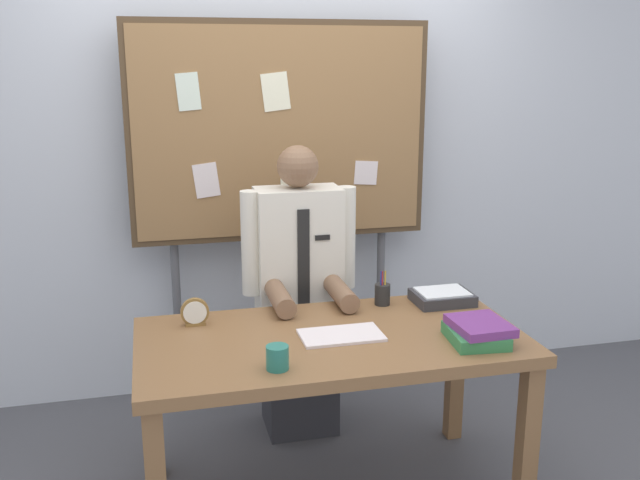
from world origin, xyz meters
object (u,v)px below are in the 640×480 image
(person, at_px, (299,303))
(desk, at_px, (331,356))
(coffee_mug, at_px, (277,358))
(open_notebook, at_px, (341,335))
(desk_clock, at_px, (195,313))
(bulletin_board, at_px, (281,137))
(pen_holder, at_px, (382,294))
(paper_tray, at_px, (442,297))
(book_stack, at_px, (477,332))

(person, bearing_deg, desk, -90.00)
(coffee_mug, bearing_deg, open_notebook, 38.29)
(open_notebook, bearing_deg, desk_clock, 154.44)
(bulletin_board, height_order, pen_holder, bulletin_board)
(person, distance_m, pen_holder, 0.45)
(person, height_order, paper_tray, person)
(desk, distance_m, book_stack, 0.59)
(bulletin_board, distance_m, open_notebook, 1.24)
(open_notebook, bearing_deg, paper_tray, 26.65)
(person, bearing_deg, coffee_mug, -107.13)
(desk, distance_m, pen_holder, 0.46)
(bulletin_board, xyz_separation_m, desk_clock, (-0.52, -0.77, -0.64))
(book_stack, height_order, desk_clock, desk_clock)
(person, distance_m, open_notebook, 0.63)
(coffee_mug, xyz_separation_m, paper_tray, (0.86, 0.52, -0.02))
(open_notebook, bearing_deg, pen_holder, 48.90)
(desk_clock, bearing_deg, person, 34.48)
(person, height_order, coffee_mug, person)
(desk_clock, bearing_deg, open_notebook, -25.56)
(desk, height_order, bulletin_board, bulletin_board)
(book_stack, xyz_separation_m, desk_clock, (-1.06, 0.44, 0.01))
(desk, relative_size, open_notebook, 4.70)
(person, height_order, bulletin_board, bulletin_board)
(book_stack, distance_m, pen_holder, 0.55)
(bulletin_board, bearing_deg, coffee_mug, -101.76)
(book_stack, bearing_deg, person, 124.03)
(book_stack, distance_m, paper_tray, 0.46)
(desk, xyz_separation_m, paper_tray, (0.59, 0.26, 0.12))
(person, relative_size, paper_tray, 5.48)
(desk, bearing_deg, desk_clock, 154.66)
(book_stack, xyz_separation_m, paper_tray, (0.05, 0.45, -0.01))
(person, height_order, desk_clock, person)
(open_notebook, bearing_deg, coffee_mug, -141.71)
(desk_clock, height_order, pen_holder, pen_holder)
(bulletin_board, bearing_deg, person, -89.96)
(bulletin_board, relative_size, desk_clock, 16.97)
(book_stack, bearing_deg, bulletin_board, 114.03)
(pen_holder, bearing_deg, paper_tray, -9.61)
(desk, height_order, person, person)
(open_notebook, height_order, coffee_mug, coffee_mug)
(bulletin_board, height_order, open_notebook, bulletin_board)
(bulletin_board, bearing_deg, paper_tray, -52.09)
(book_stack, bearing_deg, desk_clock, 157.32)
(desk, height_order, book_stack, book_stack)
(book_stack, bearing_deg, pen_holder, 113.85)
(bulletin_board, xyz_separation_m, coffee_mug, (-0.27, -1.27, -0.65))
(bulletin_board, xyz_separation_m, pen_holder, (0.32, -0.71, -0.64))
(bulletin_board, xyz_separation_m, open_notebook, (0.04, -1.04, -0.68))
(desk_clock, relative_size, paper_tray, 0.45)
(desk, relative_size, pen_holder, 9.63)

